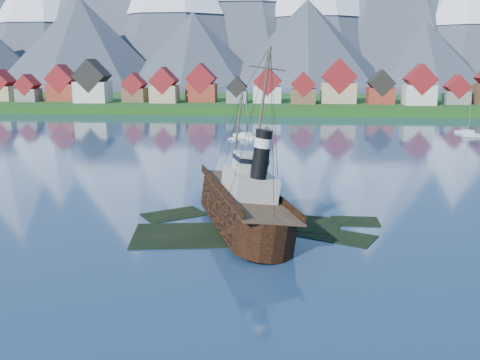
{
  "coord_description": "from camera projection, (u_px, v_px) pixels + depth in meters",
  "views": [
    {
      "loc": [
        5.97,
        -61.98,
        20.7
      ],
      "look_at": [
        -0.02,
        6.0,
        5.0
      ],
      "focal_mm": 40.0,
      "sensor_mm": 36.0,
      "label": 1
    }
  ],
  "objects": [
    {
      "name": "seawall",
      "position": [
        271.0,
        116.0,
        193.46
      ],
      "size": [
        600.0,
        2.5,
        2.0
      ],
      "primitive_type": "cube",
      "color": "#3F3D38",
      "rests_on": "ground"
    },
    {
      "name": "shore_bank",
      "position": [
        273.0,
        106.0,
        230.35
      ],
      "size": [
        600.0,
        80.0,
        3.2
      ],
      "primitive_type": "cube",
      "color": "#144313",
      "rests_on": "ground"
    },
    {
      "name": "shoal",
      "position": [
        252.0,
        228.0,
        67.34
      ],
      "size": [
        31.71,
        21.24,
        1.14
      ],
      "color": "black",
      "rests_on": "ground"
    },
    {
      "name": "ground",
      "position": [
        236.0,
        231.0,
        65.32
      ],
      "size": [
        1400.0,
        1400.0,
        0.0
      ],
      "primitive_type": "plane",
      "color": "navy",
      "rests_on": "ground"
    },
    {
      "name": "sailboat_c",
      "position": [
        246.0,
        137.0,
        139.72
      ],
      "size": [
        7.56,
        9.09,
        12.28
      ],
      "rotation": [
        0.0,
        0.0,
        0.63
      ],
      "color": "silver",
      "rests_on": "ground"
    },
    {
      "name": "town",
      "position": [
        190.0,
        87.0,
        213.88
      ],
      "size": [
        250.96,
        16.69,
        17.3
      ],
      "color": "maroon",
      "rests_on": "ground"
    },
    {
      "name": "tugboat_wreck",
      "position": [
        241.0,
        201.0,
        67.66
      ],
      "size": [
        6.83,
        29.43,
        23.32
      ],
      "rotation": [
        0.0,
        0.13,
        0.32
      ],
      "color": "black",
      "rests_on": "ground"
    },
    {
      "name": "sailboat_e",
      "position": [
        468.0,
        134.0,
        146.01
      ],
      "size": [
        4.82,
        9.74,
        10.97
      ],
      "rotation": [
        0.0,
        0.0,
        0.27
      ],
      "color": "silver",
      "rests_on": "ground"
    }
  ]
}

